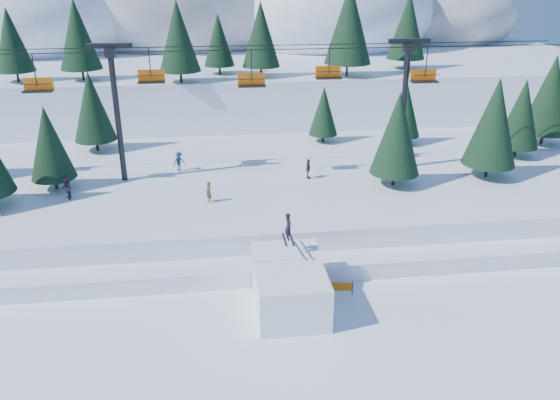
{
  "coord_description": "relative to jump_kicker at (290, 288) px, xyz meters",
  "views": [
    {
      "loc": [
        -2.1,
        -22.91,
        17.44
      ],
      "look_at": [
        1.62,
        6.0,
        5.2
      ],
      "focal_mm": 35.0,
      "sensor_mm": 36.0,
      "label": 1
    }
  ],
  "objects": [
    {
      "name": "berm",
      "position": [
        -1.72,
        5.51,
        -0.83
      ],
      "size": [
        70.0,
        6.0,
        1.1
      ],
      "primitive_type": "cube",
      "color": "white",
      "rests_on": "ground"
    },
    {
      "name": "conifer_stand",
      "position": [
        -1.92,
        16.33,
        5.26
      ],
      "size": [
        62.37,
        16.22,
        8.25
      ],
      "color": "black",
      "rests_on": "mid_shelf"
    },
    {
      "name": "mountain_ridge",
      "position": [
        -6.8,
        70.84,
        8.26
      ],
      "size": [
        119.0,
        61.03,
        26.46
      ],
      "color": "white",
      "rests_on": "ground"
    },
    {
      "name": "chairlift",
      "position": [
        -1.19,
        15.55,
        7.94
      ],
      "size": [
        46.9,
        3.21,
        10.28
      ],
      "color": "black",
      "rests_on": "mid_shelf"
    },
    {
      "name": "jump_kicker",
      "position": [
        0.0,
        0.0,
        0.0
      ],
      "size": [
        3.79,
        5.16,
        5.26
      ],
      "color": "white",
      "rests_on": "ground"
    },
    {
      "name": "distant_skiers",
      "position": [
        -6.7,
        14.02,
        1.92
      ],
      "size": [
        18.42,
        7.73,
        1.68
      ],
      "color": "#3C253B",
      "rests_on": "mid_shelf"
    },
    {
      "name": "ground",
      "position": [
        -1.72,
        -2.49,
        -1.38
      ],
      "size": [
        160.0,
        160.0,
        0.0
      ],
      "primitive_type": "plane",
      "color": "white",
      "rests_on": "ground"
    },
    {
      "name": "mid_shelf",
      "position": [
        -1.72,
        15.51,
        -0.13
      ],
      "size": [
        70.0,
        22.0,
        2.5
      ],
      "primitive_type": "cube",
      "color": "white",
      "rests_on": "ground"
    },
    {
      "name": "banner_near",
      "position": [
        2.45,
        1.27,
        -0.84
      ],
      "size": [
        2.82,
        0.5,
        0.9
      ],
      "color": "black",
      "rests_on": "ground"
    },
    {
      "name": "banner_far",
      "position": [
        6.16,
        3.59,
        -0.84
      ],
      "size": [
        2.85,
        0.23,
        0.9
      ],
      "color": "black",
      "rests_on": "ground"
    }
  ]
}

